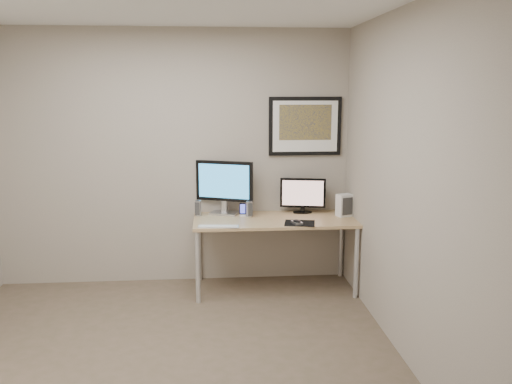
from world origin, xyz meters
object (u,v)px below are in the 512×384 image
desk (274,225)px  monitor_tv (303,195)px  framed_art (305,126)px  speaker_left (198,208)px  keyboard (218,226)px  speaker_right (249,209)px  monitor_large (224,185)px  fan_unit (344,205)px  phone_dock (243,209)px

desk → monitor_tv: (0.32, 0.22, 0.26)m
desk → framed_art: 1.07m
speaker_left → keyboard: speaker_left is taller
speaker_right → keyboard: 0.52m
monitor_tv → keyboard: size_ratio=1.22×
monitor_large → fan_unit: monitor_large is taller
monitor_tv → fan_unit: monitor_tv is taller
desk → keyboard: keyboard is taller
desk → monitor_tv: bearing=34.5°
monitor_tv → speaker_right: (-0.56, -0.11, -0.12)m
monitor_large → speaker_right: size_ratio=3.61×
speaker_left → fan_unit: fan_unit is taller
monitor_tv → speaker_left: (-1.08, -0.03, -0.12)m
phone_dock → keyboard: phone_dock is taller
speaker_left → phone_dock: (0.45, -0.04, -0.01)m
monitor_tv → speaker_right: bearing=-157.4°
framed_art → speaker_right: 1.03m
phone_dock → monitor_tv: bearing=9.7°
speaker_right → monitor_large: bearing=136.1°
monitor_large → fan_unit: bearing=12.5°
monitor_tv → phone_dock: size_ratio=3.40×
monitor_large → monitor_tv: size_ratio=1.25×
speaker_left → phone_dock: bearing=8.7°
monitor_large → fan_unit: 1.23m
monitor_large → fan_unit: (1.20, -0.19, -0.19)m
monitor_large → speaker_right: monitor_large is taller
desk → monitor_tv: size_ratio=3.46×
monitor_tv → speaker_left: bearing=-166.8°
framed_art → keyboard: (-0.91, -0.62, -0.88)m
desk → phone_dock: (-0.31, 0.14, 0.13)m
framed_art → phone_dock: size_ratio=5.51×
framed_art → monitor_tv: 0.71m
monitor_large → keyboard: bearing=-76.4°
framed_art → speaker_right: (-0.59, -0.22, -0.81)m
framed_art → speaker_right: bearing=-159.4°
desk → phone_dock: bearing=155.4°
framed_art → monitor_large: 1.03m
desk → phone_dock: size_ratio=11.76×
speaker_right → fan_unit: bearing=-19.0°
framed_art → monitor_large: (-0.84, -0.09, -0.59)m
desk → fan_unit: size_ratio=7.13×
keyboard → fan_unit: 1.33m
desk → speaker_left: bearing=166.2°
keyboard → speaker_right: bearing=56.6°
speaker_left → fan_unit: size_ratio=0.71×
desk → monitor_tv: monitor_tv is taller
monitor_tv → fan_unit: bearing=-11.7°
speaker_right → monitor_tv: bearing=-4.3°
speaker_left → speaker_right: same height
keyboard → phone_dock: bearing=64.8°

